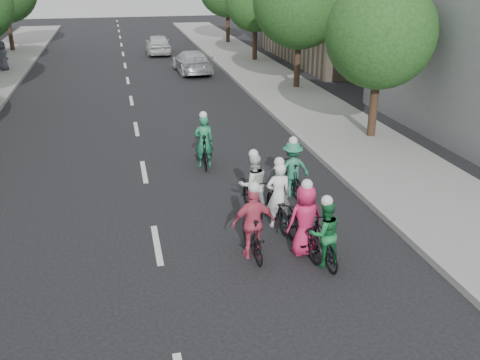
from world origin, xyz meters
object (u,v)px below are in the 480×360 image
object	(u,v)px
cyclist_4	(253,229)
follow_car_lead	(192,62)
cyclist_5	(277,203)
cyclist_1	(323,238)
cyclist_3	(204,147)
spectator_2	(3,56)
follow_car_trail	(158,44)
cyclist_6	(304,227)
cyclist_0	(253,190)
cyclist_2	(292,172)

from	to	relation	value
cyclist_4	follow_car_lead	distance (m)	22.62
cyclist_5	follow_car_lead	bearing A→B (deg)	-92.01
cyclist_1	cyclist_4	size ratio (longest dim) A/B	0.91
cyclist_1	cyclist_5	size ratio (longest dim) A/B	0.90
cyclist_3	spectator_2	world-z (taller)	spectator_2
cyclist_4	follow_car_trail	bearing A→B (deg)	-92.00
cyclist_3	cyclist_4	xyz separation A→B (m)	(0.12, -6.16, 0.02)
cyclist_5	follow_car_lead	size ratio (longest dim) A/B	0.40
cyclist_4	cyclist_5	distance (m)	1.72
cyclist_5	cyclist_6	xyz separation A→B (m)	(0.20, -1.50, 0.04)
cyclist_3	follow_car_trail	xyz separation A→B (m)	(0.57, 24.20, 0.06)
cyclist_0	cyclist_1	size ratio (longest dim) A/B	1.08
follow_car_lead	follow_car_trail	xyz separation A→B (m)	(-1.39, 7.81, 0.04)
cyclist_3	follow_car_trail	world-z (taller)	cyclist_3
cyclist_0	spectator_2	xyz separation A→B (m)	(-10.06, 22.96, 0.38)
cyclist_0	cyclist_4	bearing A→B (deg)	71.52
cyclist_0	cyclist_5	distance (m)	0.97
cyclist_0	cyclist_2	xyz separation A→B (m)	(1.39, 0.91, 0.04)
cyclist_6	follow_car_trail	size ratio (longest dim) A/B	0.46
cyclist_1	spectator_2	world-z (taller)	spectator_2
follow_car_trail	spectator_2	xyz separation A→B (m)	(-9.94, -5.13, 0.31)
cyclist_4	cyclist_6	bearing A→B (deg)	173.94
cyclist_5	follow_car_trail	xyz separation A→B (m)	(-0.55, 28.96, 0.12)
cyclist_1	follow_car_lead	distance (m)	23.22
cyclist_5	cyclist_6	bearing A→B (deg)	97.74
cyclist_6	spectator_2	distance (m)	27.49
cyclist_1	cyclist_4	xyz separation A→B (m)	(-1.46, 0.67, 0.05)
follow_car_trail	spectator_2	world-z (taller)	spectator_2
follow_car_lead	follow_car_trail	bearing A→B (deg)	-83.05
cyclist_3	cyclist_6	xyz separation A→B (m)	(1.32, -6.26, -0.02)
cyclist_0	cyclist_3	bearing A→B (deg)	-84.18
cyclist_6	follow_car_trail	world-z (taller)	cyclist_6
cyclist_2	follow_car_trail	distance (m)	27.22
follow_car_trail	cyclist_0	bearing A→B (deg)	90.84
cyclist_0	cyclist_4	xyz separation A→B (m)	(-0.57, -2.26, 0.03)
follow_car_lead	cyclist_3	bearing A→B (deg)	79.98
follow_car_lead	spectator_2	world-z (taller)	spectator_2
cyclist_2	spectator_2	xyz separation A→B (m)	(-11.45, 22.05, 0.34)
cyclist_1	cyclist_6	world-z (taller)	cyclist_6
cyclist_2	cyclist_3	world-z (taller)	cyclist_3
cyclist_0	cyclist_6	bearing A→B (deg)	100.52
follow_car_lead	spectator_2	bearing A→B (deg)	-16.49
cyclist_4	cyclist_1	bearing A→B (deg)	154.18
cyclist_3	spectator_2	bearing A→B (deg)	-60.05
cyclist_2	cyclist_4	xyz separation A→B (m)	(-1.97, -3.17, -0.01)
cyclist_1	follow_car_trail	bearing A→B (deg)	-91.05
cyclist_2	cyclist_3	bearing A→B (deg)	-59.90
cyclist_0	cyclist_2	bearing A→B (deg)	-151.15
follow_car_trail	cyclist_3	bearing A→B (deg)	89.24
cyclist_1	cyclist_6	xyz separation A→B (m)	(-0.26, 0.57, 0.01)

